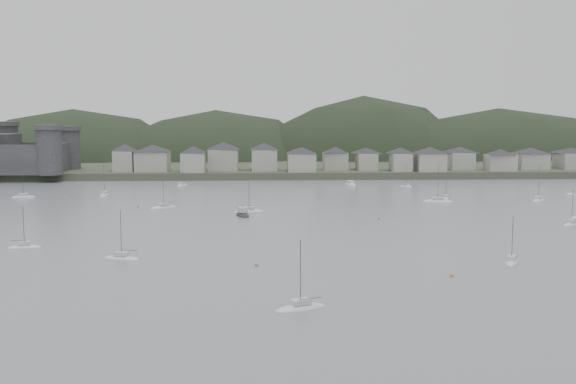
{
  "coord_description": "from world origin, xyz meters",
  "views": [
    {
      "loc": [
        -7.52,
        -108.52,
        27.05
      ],
      "look_at": [
        0.0,
        75.0,
        6.0
      ],
      "focal_mm": 42.29,
      "sensor_mm": 36.0,
      "label": 1
    }
  ],
  "objects": [
    {
      "name": "ground",
      "position": [
        0.0,
        0.0,
        0.0
      ],
      "size": [
        900.0,
        900.0,
        0.0
      ],
      "primitive_type": "plane",
      "color": "slate",
      "rests_on": "ground"
    },
    {
      "name": "mooring_buoys",
      "position": [
        9.92,
        65.26,
        0.15
      ],
      "size": [
        164.67,
        118.99,
        0.7
      ],
      "color": "#BE6A3F",
      "rests_on": "ground"
    },
    {
      "name": "motor_launch_far",
      "position": [
        -12.34,
        71.98,
        0.29
      ],
      "size": [
        4.99,
        9.13,
        4.05
      ],
      "rotation": [
        0.0,
        0.0,
        3.37
      ],
      "color": "black",
      "rests_on": "ground"
    },
    {
      "name": "far_shore_land",
      "position": [
        0.0,
        295.0,
        1.5
      ],
      "size": [
        900.0,
        250.0,
        3.0
      ],
      "primitive_type": "cube",
      "color": "#383D2D",
      "rests_on": "ground"
    },
    {
      "name": "moored_fleet",
      "position": [
        -3.06,
        67.23,
        0.18
      ],
      "size": [
        267.4,
        180.22,
        13.57
      ],
      "color": "silver",
      "rests_on": "ground"
    },
    {
      "name": "waterfront_town",
      "position": [
        50.59,
        183.34,
        8.66
      ],
      "size": [
        451.48,
        28.46,
        12.92
      ],
      "color": "#98978B",
      "rests_on": "far_shore_land"
    },
    {
      "name": "forested_ridge",
      "position": [
        4.83,
        269.4,
        -11.28
      ],
      "size": [
        851.55,
        103.94,
        102.57
      ],
      "color": "black",
      "rests_on": "ground"
    }
  ]
}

